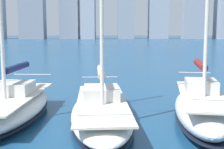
# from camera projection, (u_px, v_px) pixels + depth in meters

# --- Properties ---
(city_skyline) EXTENTS (172.03, 18.94, 54.52)m
(city_skyline) POSITION_uv_depth(u_px,v_px,m) (129.00, 4.00, 163.55)
(city_skyline) COLOR gray
(city_skyline) RESTS_ON ground
(sailboat_maroon) EXTENTS (3.38, 7.83, 12.53)m
(sailboat_maroon) POSITION_uv_depth(u_px,v_px,m) (201.00, 106.00, 13.63)
(sailboat_maroon) COLOR silver
(sailboat_maroon) RESTS_ON ground
(sailboat_tan) EXTENTS (3.26, 9.11, 8.99)m
(sailboat_tan) POSITION_uv_depth(u_px,v_px,m) (102.00, 109.00, 13.94)
(sailboat_tan) COLOR white
(sailboat_tan) RESTS_ON ground
(sailboat_navy) EXTENTS (3.07, 8.06, 12.81)m
(sailboat_navy) POSITION_uv_depth(u_px,v_px,m) (10.00, 105.00, 14.26)
(sailboat_navy) COLOR white
(sailboat_navy) RESTS_ON ground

